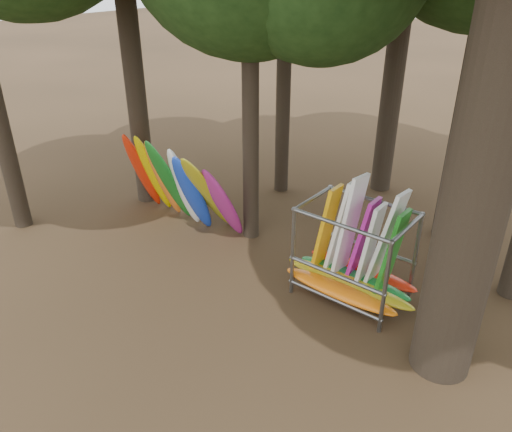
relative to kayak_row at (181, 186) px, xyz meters
The scene contains 3 objects.
ground 3.92m from the kayak_row, 28.66° to the right, with size 120.00×120.00×0.00m, color #47331E.
kayak_row is the anchor object (origin of this frame).
storage_rack 5.45m from the kayak_row, ahead, with size 3.24×1.60×2.92m.
Camera 1 is at (6.41, -6.95, 7.02)m, focal length 35.00 mm.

